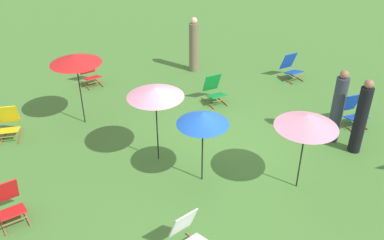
% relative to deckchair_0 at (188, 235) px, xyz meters
% --- Properties ---
extents(ground_plane, '(40.00, 40.00, 0.00)m').
position_rel_deckchair_0_xyz_m(ground_plane, '(1.53, 2.16, -0.37)').
color(ground_plane, '#477A33').
extents(deckchair_0, '(0.67, 0.86, 0.83)m').
position_rel_deckchair_0_xyz_m(deckchair_0, '(0.00, 0.00, 0.00)').
color(deckchair_0, olive).
rests_on(deckchair_0, ground).
extents(deckchair_1, '(0.51, 0.78, 0.83)m').
position_rel_deckchair_0_xyz_m(deckchair_1, '(2.87, 4.85, 0.00)').
color(deckchair_1, olive).
rests_on(deckchair_1, ground).
extents(deckchair_2, '(0.61, 0.84, 0.83)m').
position_rel_deckchair_0_xyz_m(deckchair_2, '(-2.66, 5.23, 0.00)').
color(deckchair_2, olive).
rests_on(deckchair_2, ground).
extents(deckchair_5, '(0.55, 0.80, 0.83)m').
position_rel_deckchair_0_xyz_m(deckchair_5, '(5.84, 5.32, 0.00)').
color(deckchair_5, olive).
rests_on(deckchair_5, ground).
extents(deckchair_6, '(0.61, 0.83, 0.83)m').
position_rel_deckchair_0_xyz_m(deckchair_6, '(-2.81, 2.11, 0.00)').
color(deckchair_6, olive).
rests_on(deckchair_6, ground).
extents(deckchair_7, '(0.60, 0.83, 0.83)m').
position_rel_deckchair_0_xyz_m(deckchair_7, '(-0.16, 7.46, 0.00)').
color(deckchair_7, olive).
rests_on(deckchair_7, ground).
extents(deckchair_8, '(0.53, 0.79, 0.83)m').
position_rel_deckchair_0_xyz_m(deckchair_8, '(5.68, 2.29, 0.00)').
color(deckchair_8, olive).
rests_on(deckchair_8, ground).
extents(umbrella_0, '(1.08, 1.08, 1.68)m').
position_rel_deckchair_0_xyz_m(umbrella_0, '(1.06, 1.73, 1.18)').
color(umbrella_0, black).
rests_on(umbrella_0, ground).
extents(umbrella_1, '(1.29, 1.29, 1.95)m').
position_rel_deckchair_0_xyz_m(umbrella_1, '(-0.82, 5.19, 1.45)').
color(umbrella_1, black).
rests_on(umbrella_1, ground).
extents(umbrella_2, '(1.24, 1.24, 1.85)m').
position_rel_deckchair_0_xyz_m(umbrella_2, '(0.44, 2.82, 1.38)').
color(umbrella_2, black).
rests_on(umbrella_2, ground).
extents(umbrella_3, '(1.26, 1.26, 1.78)m').
position_rel_deckchair_0_xyz_m(umbrella_3, '(2.81, 0.71, 1.27)').
color(umbrella_3, black).
rests_on(umbrella_3, ground).
extents(person_0, '(0.44, 0.44, 1.82)m').
position_rel_deckchair_0_xyz_m(person_0, '(3.24, 7.13, 0.49)').
color(person_0, '#72664C').
rests_on(person_0, ground).
extents(person_1, '(0.32, 0.32, 1.88)m').
position_rel_deckchair_0_xyz_m(person_1, '(4.87, 1.27, 0.53)').
color(person_1, black).
rests_on(person_1, ground).
extents(person_2, '(0.40, 0.40, 1.89)m').
position_rel_deckchair_0_xyz_m(person_2, '(4.70, 1.86, 0.53)').
color(person_2, '#333847').
rests_on(person_2, ground).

